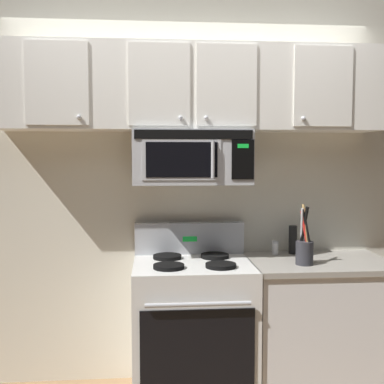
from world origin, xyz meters
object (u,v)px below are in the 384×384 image
salt_shaker (275,248)px  over_range_microwave (191,157)px  stove_range (193,328)px  pepper_mill (293,240)px  utensil_crock_charcoal (305,248)px

salt_shaker → over_range_microwave: bearing=-171.5°
stove_range → pepper_mill: size_ratio=5.71×
stove_range → over_range_microwave: over_range_microwave is taller
stove_range → utensil_crock_charcoal: 0.89m
utensil_crock_charcoal → pepper_mill: 0.34m
utensil_crock_charcoal → pepper_mill: size_ratio=1.94×
stove_range → utensil_crock_charcoal: (0.70, -0.11, 0.54)m
over_range_microwave → pepper_mill: 0.93m
stove_range → pepper_mill: (0.72, 0.22, 0.53)m
over_range_microwave → utensil_crock_charcoal: size_ratio=2.00×
stove_range → salt_shaker: (0.59, 0.20, 0.48)m
pepper_mill → salt_shaker: bearing=-172.2°
pepper_mill → utensil_crock_charcoal: bearing=-94.5°
utensil_crock_charcoal → salt_shaker: bearing=108.0°
over_range_microwave → pepper_mill: bearing=8.4°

